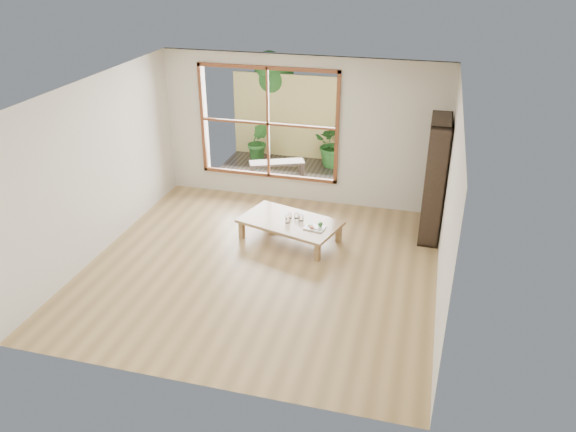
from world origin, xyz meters
name	(u,v)px	position (x,y,z in m)	size (l,w,h in m)	color
ground	(262,266)	(0.00, 0.00, 0.00)	(5.00, 5.00, 0.00)	tan
low_table	(290,223)	(0.19, 0.91, 0.29)	(1.71, 1.26, 0.33)	#98784A
floor_cushion	(283,223)	(-0.04, 1.37, 0.04)	(0.49, 0.49, 0.07)	silver
bookshelf	(435,179)	(2.32, 1.63, 0.97)	(0.31, 0.87, 1.94)	#32251C
glass_tall	(287,219)	(0.17, 0.83, 0.40)	(0.07, 0.07, 0.13)	silver
glass_mid	(301,218)	(0.36, 0.95, 0.38)	(0.07, 0.07, 0.10)	silver
glass_short	(297,215)	(0.27, 1.02, 0.38)	(0.07, 0.07, 0.10)	silver
glass_small	(290,216)	(0.17, 0.99, 0.38)	(0.07, 0.07, 0.08)	silver
food_tray	(316,227)	(0.64, 0.76, 0.36)	(0.34, 0.26, 0.10)	white
deck	(285,174)	(-0.60, 3.56, 0.00)	(2.80, 2.00, 0.05)	#3B312A
garden_bench	(277,164)	(-0.69, 3.27, 0.31)	(1.11, 0.71, 0.34)	#32251C
bamboo_fence	(297,117)	(-0.60, 4.56, 0.90)	(2.80, 0.06, 1.80)	#D3C26C
shrub_right	(335,144)	(0.30, 4.21, 0.51)	(0.87, 0.76, 0.97)	#286625
shrub_left	(259,141)	(-1.30, 4.05, 0.47)	(0.49, 0.40, 0.89)	#286625
garden_tree	(270,78)	(-1.28, 4.86, 1.63)	(1.04, 0.85, 2.22)	#4C3D2D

